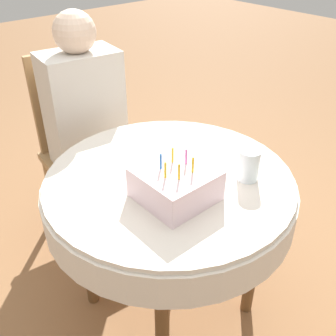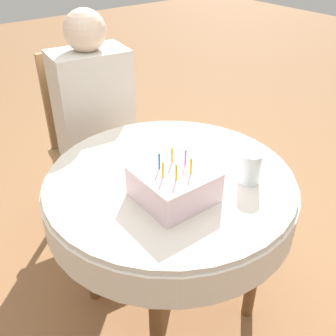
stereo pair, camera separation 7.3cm
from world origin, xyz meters
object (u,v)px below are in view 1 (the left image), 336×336
at_px(chair, 83,141).
at_px(drinking_glass, 249,165).
at_px(birthday_cake, 175,184).
at_px(person, 86,113).

xyz_separation_m(chair, drinking_glass, (0.12, -1.00, 0.28)).
xyz_separation_m(chair, birthday_cake, (-0.15, -0.91, 0.27)).
bearing_deg(chair, drinking_glass, -75.93).
distance_m(person, drinking_glass, 0.91).
bearing_deg(chair, birthday_cake, -92.16).
distance_m(chair, drinking_glass, 1.04).
distance_m(chair, birthday_cake, 0.96).
xyz_separation_m(person, drinking_glass, (0.13, -0.90, 0.08)).
xyz_separation_m(person, birthday_cake, (-0.14, -0.81, 0.07)).
bearing_deg(birthday_cake, chair, 80.48).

